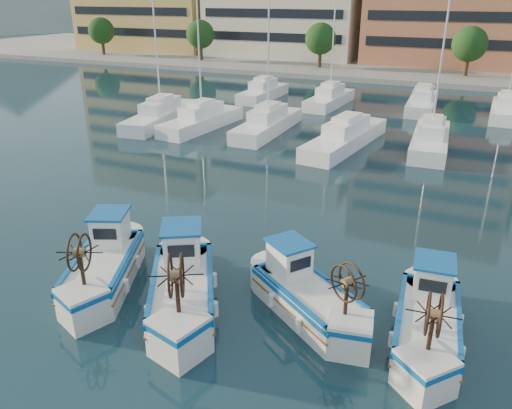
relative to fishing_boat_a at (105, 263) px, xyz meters
name	(u,v)px	position (x,y,z in m)	size (l,w,h in m)	color
ground	(217,318)	(4.62, -0.20, -0.80)	(300.00, 300.00, 0.00)	#1A3945
hill_west	(2,26)	(-135.38, 109.80, -0.80)	(180.00, 180.00, 60.00)	slate
yacht_marina	(350,117)	(1.74, 27.10, -0.27)	(39.23, 24.44, 11.50)	white
fishing_boat_a	(105,263)	(0.00, 0.00, 0.00)	(3.51, 4.81, 2.90)	silver
fishing_boat_b	(182,284)	(3.30, -0.09, 0.04)	(4.08, 5.04, 3.06)	silver
fishing_boat_c	(306,293)	(7.11, 1.23, -0.05)	(4.42, 3.83, 2.72)	silver
fishing_boat_d	(428,319)	(10.83, 1.42, -0.04)	(2.19, 4.51, 2.76)	silver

